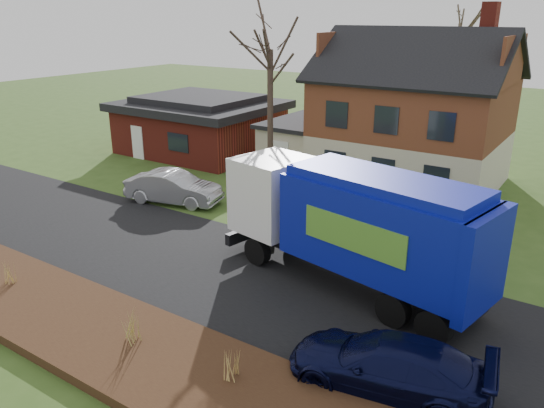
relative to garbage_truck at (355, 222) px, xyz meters
The scene contains 13 objects.
ground 5.40m from the garbage_truck, 162.87° to the right, with size 120.00×120.00×0.00m, color #34501A.
road 5.39m from the garbage_truck, 162.87° to the right, with size 80.00×7.00×0.02m, color black.
mulch_verge 8.47m from the garbage_truck, 124.57° to the right, with size 80.00×3.50×0.30m, color black.
main_house 12.98m from the garbage_truck, 104.16° to the left, with size 12.95×8.95×9.26m.
ranch_house 20.27m from the garbage_truck, 145.18° to the left, with size 9.80×8.20×3.70m.
garbage_truck is the anchor object (origin of this frame).
silver_sedan 11.41m from the garbage_truck, 165.06° to the left, with size 1.64×4.70×1.55m, color #A4A7AC.
navy_wagon 5.48m from the garbage_truck, 55.29° to the right, with size 1.99×4.89×1.42m, color black.
tree_front_west 12.40m from the garbage_truck, 138.31° to the left, with size 3.32×3.32×9.86m.
tree_back 22.79m from the garbage_truck, 98.18° to the left, with size 3.33×3.33×10.54m.
grass_clump_west 11.50m from the garbage_truck, 144.48° to the right, with size 0.31×0.26×0.83m.
grass_clump_mid 7.63m from the garbage_truck, 117.22° to the right, with size 0.35×0.29×0.99m.
grass_clump_east 6.60m from the garbage_truck, 91.85° to the right, with size 0.37×0.30×0.91m.
Camera 1 is at (11.23, -13.35, 8.73)m, focal length 35.00 mm.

